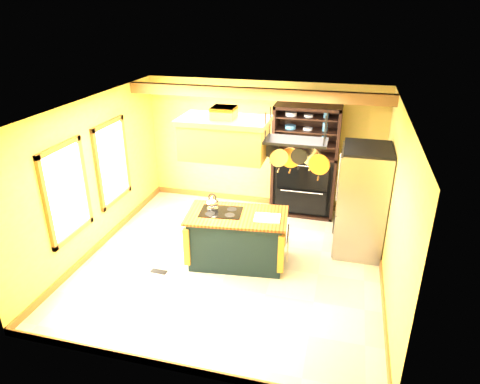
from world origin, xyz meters
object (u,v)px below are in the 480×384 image
at_px(range_hood, 224,137).
at_px(hutch, 304,173).
at_px(refrigerator, 361,203).
at_px(kitchen_island, 237,238).
at_px(pot_rack, 296,149).

relative_size(range_hood, hutch, 0.59).
height_order(refrigerator, hutch, hutch).
bearing_deg(hutch, kitchen_island, -111.14).
bearing_deg(range_hood, refrigerator, 23.49).
bearing_deg(pot_rack, range_hood, -180.00).
distance_m(range_hood, refrigerator, 2.72).
relative_size(kitchen_island, pot_rack, 1.70).
bearing_deg(refrigerator, pot_rack, -138.53).
relative_size(kitchen_island, refrigerator, 0.92).
height_order(pot_rack, refrigerator, pot_rack).
xyz_separation_m(range_hood, refrigerator, (2.19, 0.95, -1.31)).
distance_m(pot_rack, refrigerator, 1.87).
bearing_deg(kitchen_island, refrigerator, 19.28).
xyz_separation_m(kitchen_island, range_hood, (-0.20, -0.00, 1.77)).
xyz_separation_m(pot_rack, hutch, (-0.06, 2.22, -1.24)).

